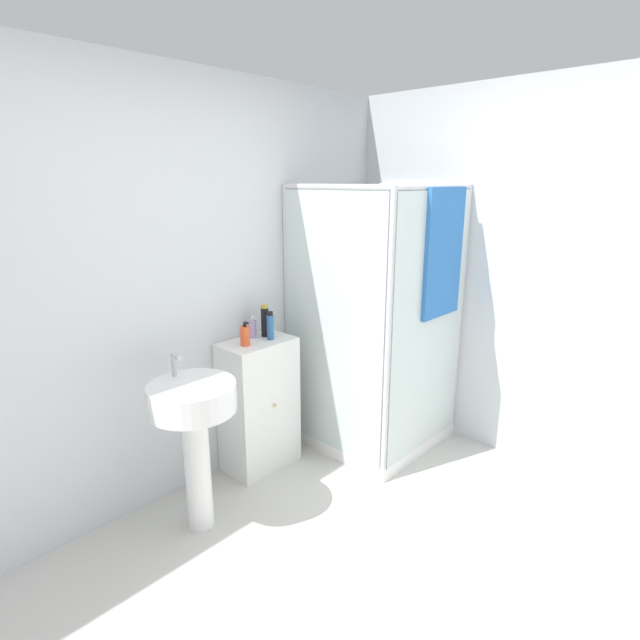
% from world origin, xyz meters
% --- Properties ---
extents(ground_plane, '(12.00, 12.00, 0.00)m').
position_xyz_m(ground_plane, '(0.00, 0.00, 0.00)').
color(ground_plane, beige).
extents(wall_back, '(6.40, 0.06, 2.50)m').
position_xyz_m(wall_back, '(0.00, 1.70, 1.25)').
color(wall_back, silver).
rests_on(wall_back, ground_plane).
extents(wall_right, '(0.06, 6.40, 2.50)m').
position_xyz_m(wall_right, '(1.70, 0.00, 1.25)').
color(wall_right, silver).
rests_on(wall_right, ground_plane).
extents(shower_enclosure, '(0.91, 0.94, 1.86)m').
position_xyz_m(shower_enclosure, '(1.16, 1.12, 0.52)').
color(shower_enclosure, white).
rests_on(shower_enclosure, ground_plane).
extents(vanity_cabinet, '(0.48, 0.32, 0.89)m').
position_xyz_m(vanity_cabinet, '(0.37, 1.51, 0.44)').
color(vanity_cabinet, white).
rests_on(vanity_cabinet, ground_plane).
extents(sink, '(0.46, 0.46, 0.99)m').
position_xyz_m(sink, '(-0.27, 1.27, 0.66)').
color(sink, white).
rests_on(sink, ground_plane).
extents(soap_dispenser, '(0.06, 0.06, 0.16)m').
position_xyz_m(soap_dispenser, '(0.27, 1.50, 0.95)').
color(soap_dispenser, '#E5562D').
rests_on(soap_dispenser, vanity_cabinet).
extents(shampoo_bottle_tall_black, '(0.05, 0.05, 0.21)m').
position_xyz_m(shampoo_bottle_tall_black, '(0.48, 1.55, 0.99)').
color(shampoo_bottle_tall_black, black).
rests_on(shampoo_bottle_tall_black, vanity_cabinet).
extents(shampoo_bottle_blue, '(0.04, 0.04, 0.19)m').
position_xyz_m(shampoo_bottle_blue, '(0.46, 1.47, 0.98)').
color(shampoo_bottle_blue, '#2D66A3').
rests_on(shampoo_bottle_blue, vanity_cabinet).
extents(lotion_bottle_white, '(0.05, 0.05, 0.15)m').
position_xyz_m(lotion_bottle_white, '(0.40, 1.59, 0.95)').
color(lotion_bottle_white, '#B299C6').
rests_on(lotion_bottle_white, vanity_cabinet).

